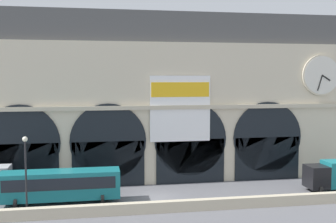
{
  "coord_description": "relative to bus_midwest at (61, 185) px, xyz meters",
  "views": [
    {
      "loc": [
        -5.8,
        -39.5,
        11.79
      ],
      "look_at": [
        1.99,
        5.0,
        8.1
      ],
      "focal_mm": 44.14,
      "sensor_mm": 36.0,
      "label": 1
    }
  ],
  "objects": [
    {
      "name": "station_building",
      "position": [
        9.21,
        7.68,
        7.49
      ],
      "size": [
        47.25,
        5.06,
        19.13
      ],
      "color": "beige",
      "rests_on": "ground"
    },
    {
      "name": "quay_parapet_wall",
      "position": [
        9.17,
        -4.17,
        -1.29
      ],
      "size": [
        90.0,
        0.7,
        0.99
      ],
      "primitive_type": "cube",
      "color": "beige",
      "rests_on": "ground"
    },
    {
      "name": "street_lamp_quayside",
      "position": [
        -2.53,
        -3.37,
        2.63
      ],
      "size": [
        0.44,
        0.44,
        6.9
      ],
      "color": "black",
      "rests_on": "ground"
    },
    {
      "name": "bus_midwest",
      "position": [
        0.0,
        0.0,
        0.0
      ],
      "size": [
        11.0,
        3.25,
        3.1
      ],
      "color": "#19727A",
      "rests_on": "ground"
    },
    {
      "name": "ground_plane",
      "position": [
        9.17,
        0.37,
        -1.78
      ],
      "size": [
        200.0,
        200.0,
        0.0
      ],
      "primitive_type": "plane",
      "color": "slate"
    }
  ]
}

